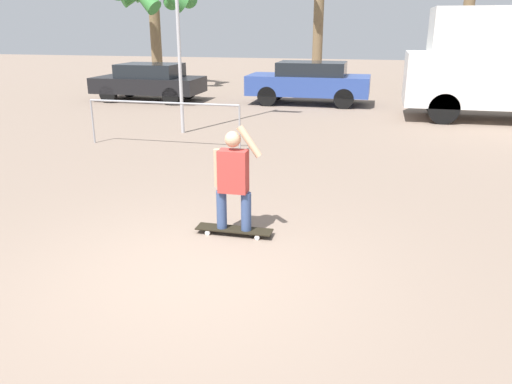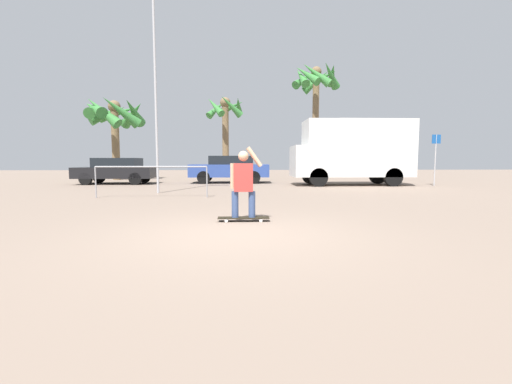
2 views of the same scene
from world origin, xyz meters
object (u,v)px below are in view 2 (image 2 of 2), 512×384
object	(u,v)px
street_sign	(436,153)
parked_car_black	(117,170)
palm_tree_near_van	(316,86)
camper_van	(353,150)
person_skateboarder	(243,181)
skateboard	(244,218)
palm_tree_center_background	(226,116)
parked_car_blue	(230,168)
flagpole	(157,74)
palm_tree_far_left	(113,114)

from	to	relation	value
street_sign	parked_car_black	bearing A→B (deg)	172.44
palm_tree_near_van	camper_van	bearing A→B (deg)	-84.22
camper_van	parked_car_black	bearing A→B (deg)	173.20
person_skateboarder	palm_tree_near_van	size ratio (longest dim) A/B	0.19
skateboard	parked_car_black	distance (m)	13.56
parked_car_black	person_skateboarder	bearing A→B (deg)	-60.31
person_skateboarder	palm_tree_near_van	distance (m)	18.03
parked_car_black	street_sign	distance (m)	16.51
palm_tree_near_van	palm_tree_center_background	world-z (taller)	palm_tree_near_van
parked_car_blue	palm_tree_near_van	world-z (taller)	palm_tree_near_van
flagpole	street_sign	bearing A→B (deg)	14.22
palm_tree_near_van	flagpole	distance (m)	13.15
skateboard	flagpole	size ratio (longest dim) A/B	0.13
person_skateboarder	palm_tree_center_background	bearing A→B (deg)	93.27
camper_van	palm_tree_near_van	distance (m)	7.64
palm_tree_far_left	street_sign	xyz separation A→B (m)	(17.79, -6.04, -2.58)
palm_tree_far_left	street_sign	world-z (taller)	palm_tree_far_left
palm_tree_center_background	palm_tree_far_left	xyz separation A→B (m)	(-7.10, -2.84, -0.34)
person_skateboarder	parked_car_black	world-z (taller)	person_skateboarder
skateboard	person_skateboarder	size ratio (longest dim) A/B	0.73
palm_tree_center_background	flagpole	size ratio (longest dim) A/B	0.74
parked_car_blue	parked_car_black	distance (m)	6.09
street_sign	parked_car_blue	bearing A→B (deg)	165.09
parked_car_blue	person_skateboarder	bearing A→B (deg)	-87.01
person_skateboarder	camper_van	distance (m)	11.80
parked_car_blue	palm_tree_far_left	size ratio (longest dim) A/B	0.83
camper_van	palm_tree_far_left	size ratio (longest dim) A/B	1.12
skateboard	palm_tree_center_background	bearing A→B (deg)	93.28
palm_tree_near_van	palm_tree_far_left	world-z (taller)	palm_tree_near_van
palm_tree_center_background	palm_tree_far_left	size ratio (longest dim) A/B	1.12
skateboard	camper_van	size ratio (longest dim) A/B	0.18
parked_car_black	flagpole	world-z (taller)	flagpole
parked_car_blue	parked_car_black	xyz separation A→B (m)	(-6.06, -0.57, -0.07)
flagpole	street_sign	world-z (taller)	flagpole
palm_tree_near_van	skateboard	bearing A→B (deg)	-107.25
palm_tree_far_left	flagpole	xyz separation A→B (m)	(4.97, -9.29, 0.30)
parked_car_blue	parked_car_black	bearing A→B (deg)	-174.64
person_skateboarder	parked_car_black	bearing A→B (deg)	119.69
palm_tree_center_background	flagpole	distance (m)	12.32
skateboard	person_skateboarder	xyz separation A→B (m)	(-0.00, 0.00, 0.77)
street_sign	person_skateboarder	bearing A→B (deg)	-135.12
skateboard	flagpole	world-z (taller)	flagpole
camper_van	skateboard	bearing A→B (deg)	-119.05
flagpole	palm_tree_center_background	bearing A→B (deg)	80.07
parked_car_blue	street_sign	xyz separation A→B (m)	(10.28, -2.74, 0.81)
camper_van	flagpole	world-z (taller)	flagpole
palm_tree_far_left	flagpole	world-z (taller)	flagpole
flagpole	street_sign	size ratio (longest dim) A/B	3.18
parked_car_blue	street_sign	world-z (taller)	street_sign
camper_van	palm_tree_far_left	xyz separation A→B (m)	(-13.87, 5.36, 2.42)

